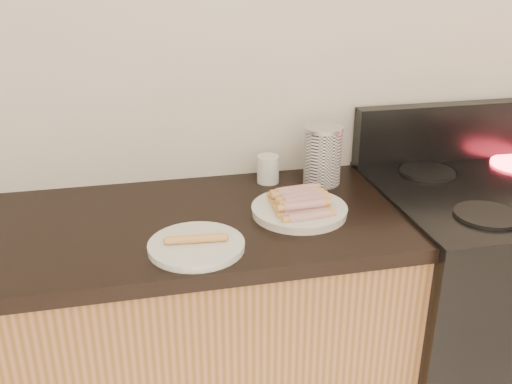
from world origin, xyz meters
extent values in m
cube|color=silver|center=(0.00, 2.00, 1.30)|extent=(4.00, 0.04, 2.60)
cube|color=#9B6341|center=(-0.70, 1.69, 0.43)|extent=(2.20, 0.59, 0.86)
cube|color=black|center=(0.78, 1.68, 0.45)|extent=(0.76, 0.65, 0.90)
cube|color=black|center=(0.78, 1.68, 0.91)|extent=(0.76, 0.65, 0.01)
cube|color=black|center=(0.78, 1.96, 1.01)|extent=(0.76, 0.06, 0.20)
cylinder|color=black|center=(0.61, 1.51, 0.92)|extent=(0.18, 0.18, 0.01)
cylinder|color=black|center=(0.61, 1.84, 0.92)|extent=(0.18, 0.18, 0.01)
cylinder|color=silver|center=(0.11, 1.66, 0.91)|extent=(0.35, 0.35, 0.02)
cylinder|color=white|center=(-0.20, 1.52, 0.91)|extent=(0.30, 0.30, 0.02)
cylinder|color=maroon|center=(0.11, 1.57, 0.93)|extent=(0.12, 0.03, 0.03)
cylinder|color=maroon|center=(0.11, 1.60, 0.93)|extent=(0.12, 0.03, 0.03)
cylinder|color=maroon|center=(0.11, 1.63, 0.93)|extent=(0.12, 0.03, 0.03)
cylinder|color=maroon|center=(0.11, 1.66, 0.93)|extent=(0.12, 0.03, 0.03)
cylinder|color=maroon|center=(0.11, 1.68, 0.93)|extent=(0.12, 0.03, 0.03)
cylinder|color=maroon|center=(0.11, 1.71, 0.93)|extent=(0.12, 0.03, 0.03)
cylinder|color=maroon|center=(0.11, 1.74, 0.93)|extent=(0.12, 0.03, 0.03)
cylinder|color=maroon|center=(0.11, 1.60, 0.95)|extent=(0.12, 0.03, 0.03)
cylinder|color=maroon|center=(0.11, 1.63, 0.95)|extent=(0.12, 0.03, 0.03)
cylinder|color=maroon|center=(0.11, 1.66, 0.95)|extent=(0.12, 0.03, 0.03)
cylinder|color=maroon|center=(0.11, 1.68, 0.95)|extent=(0.12, 0.03, 0.03)
cylinder|color=maroon|center=(0.11, 1.71, 0.95)|extent=(0.12, 0.03, 0.03)
cylinder|color=#B76D41|center=(-0.20, 1.52, 0.93)|extent=(0.14, 0.03, 0.02)
cylinder|color=white|center=(0.25, 1.87, 0.99)|extent=(0.12, 0.12, 0.18)
cylinder|color=silver|center=(0.25, 1.87, 1.08)|extent=(0.12, 0.12, 0.01)
cylinder|color=white|center=(0.08, 1.91, 0.94)|extent=(0.09, 0.09, 0.09)
camera|label=1|loc=(-0.32, 0.25, 1.59)|focal=40.00mm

